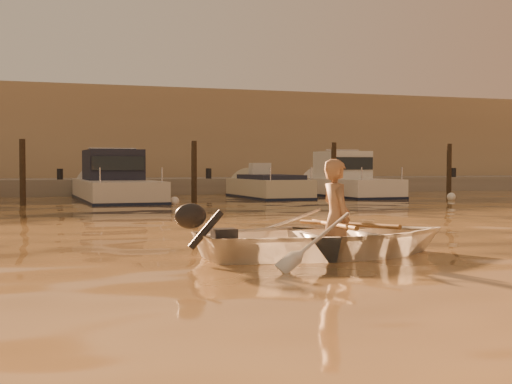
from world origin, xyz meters
name	(u,v)px	position (x,y,z in m)	size (l,w,h in m)	color
ground_plane	(445,250)	(0.00, 0.00, 0.00)	(160.00, 160.00, 0.00)	olive
dinghy	(329,237)	(-1.84, -0.02, 0.25)	(2.54, 3.56, 0.74)	silver
person	(336,218)	(-1.74, -0.02, 0.50)	(0.58, 0.38, 1.60)	#996E4C
outboard_motor	(223,239)	(-3.34, -0.03, 0.28)	(0.90, 0.40, 0.70)	black
oar_port	(346,224)	(-1.59, -0.02, 0.42)	(0.06, 0.06, 2.10)	brown
oar_starboard	(333,224)	(-1.79, -0.02, 0.42)	(0.06, 0.06, 2.10)	brown
moored_boat_2	(116,182)	(-2.42, 16.00, 0.62)	(2.32, 7.77, 1.75)	beige
moored_boat_3	(268,192)	(3.18, 16.00, 0.22)	(1.86, 5.45, 0.95)	beige
moored_boat_4	(348,180)	(6.47, 16.00, 0.62)	(1.99, 6.24, 1.75)	white
piling_1	(23,176)	(-5.50, 13.80, 0.90)	(0.18, 0.18, 2.20)	#2D2319
piling_2	(194,175)	(-0.20, 13.80, 0.90)	(0.18, 0.18, 2.20)	#2D2319
piling_3	(334,174)	(4.80, 13.80, 0.90)	(0.18, 0.18, 2.20)	#2D2319
piling_4	(449,174)	(9.50, 13.80, 0.90)	(0.18, 0.18, 2.20)	#2D2319
fender_c	(175,201)	(-1.10, 12.69, 0.10)	(0.30, 0.30, 0.30)	silver
fender_d	(270,198)	(2.54, 14.05, 0.10)	(0.30, 0.30, 0.30)	#CA5017
fender_e	(451,197)	(8.74, 12.54, 0.10)	(0.30, 0.30, 0.30)	white
quay	(154,190)	(0.00, 21.50, 0.15)	(52.00, 4.00, 1.00)	gray
waterfront_building	(133,141)	(0.00, 27.00, 2.40)	(46.00, 7.00, 4.80)	#9E8466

